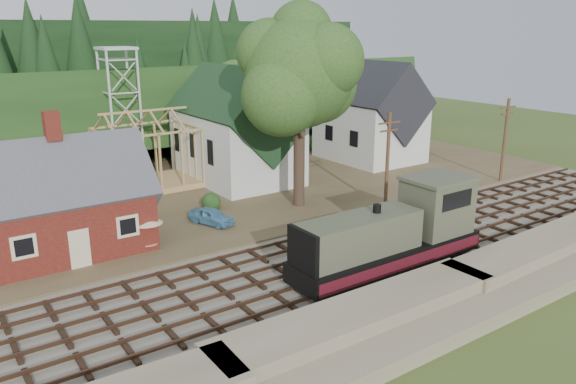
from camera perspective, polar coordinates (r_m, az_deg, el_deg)
ground at (r=37.33m, az=7.69°, el=-6.10°), size 140.00×140.00×0.00m
embankment at (r=32.22m, az=18.10°, el=-10.62°), size 64.00×5.00×1.60m
railroad_bed at (r=37.30m, az=7.70°, el=-5.99°), size 64.00×11.00×0.16m
village_flat at (r=51.18m, az=-5.99°, el=0.40°), size 64.00×26.00×0.30m
hillside at (r=72.60m, az=-15.29°, el=4.57°), size 70.00×28.96×12.74m
ridge at (r=87.61m, az=-18.93°, el=6.23°), size 80.00×20.00×12.00m
depot at (r=38.56m, az=-22.01°, el=-1.38°), size 10.80×7.41×9.00m
church at (r=52.43m, az=-5.13°, el=6.46°), size 8.40×15.17×13.00m
farmhouse at (r=61.40m, az=8.35°, el=7.52°), size 8.40×10.80×10.60m
timber_frame at (r=51.52m, az=-14.13°, el=3.67°), size 8.20×6.20×6.99m
lattice_tower at (r=56.16m, az=-16.89°, el=11.49°), size 3.20×3.20×12.12m
big_tree at (r=43.86m, az=1.29°, el=11.21°), size 10.90×8.40×14.70m
telegraph_pole_near at (r=44.26m, az=10.07°, el=3.17°), size 2.20×0.28×8.00m
telegraph_pole_far at (r=55.71m, az=21.15°, el=5.03°), size 2.20×0.28×8.00m
locomotive at (r=34.30m, az=10.79°, el=-4.28°), size 12.92×3.23×5.14m
car_blue at (r=41.46m, az=-7.81°, el=-2.44°), size 2.71×3.87×1.22m
car_red at (r=64.92m, az=12.47°, el=4.26°), size 5.02×3.12×1.29m
patio_set at (r=37.26m, az=-14.13°, el=-2.92°), size 1.99×1.99×2.21m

